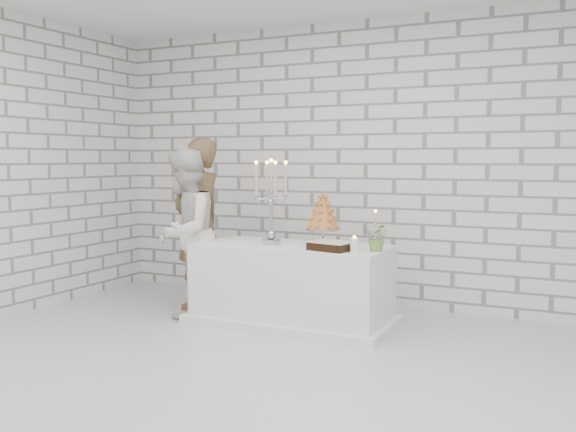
# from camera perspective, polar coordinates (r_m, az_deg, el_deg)

# --- Properties ---
(ground) EXTENTS (6.00, 5.00, 0.01)m
(ground) POSITION_cam_1_polar(r_m,az_deg,el_deg) (4.75, -3.27, -13.95)
(ground) COLOR silver
(ground) RESTS_ON ground
(wall_back) EXTENTS (6.00, 0.01, 3.00)m
(wall_back) POSITION_cam_1_polar(r_m,az_deg,el_deg) (6.78, 6.98, 4.66)
(wall_back) COLOR white
(wall_back) RESTS_ON ground
(cake_table) EXTENTS (1.80, 0.80, 0.75)m
(cake_table) POSITION_cam_1_polar(r_m,az_deg,el_deg) (6.02, 0.32, -6.14)
(cake_table) COLOR white
(cake_table) RESTS_ON ground
(groom) EXTENTS (0.50, 0.69, 1.77)m
(groom) POSITION_cam_1_polar(r_m,az_deg,el_deg) (6.68, -8.00, -0.65)
(groom) COLOR #402F1E
(groom) RESTS_ON ground
(bride) EXTENTS (0.81, 0.93, 1.65)m
(bride) POSITION_cam_1_polar(r_m,az_deg,el_deg) (6.36, -9.24, -1.49)
(bride) COLOR silver
(bride) RESTS_ON ground
(candelabra) EXTENTS (0.34, 0.34, 0.81)m
(candelabra) POSITION_cam_1_polar(r_m,az_deg,el_deg) (5.96, -1.52, 1.29)
(candelabra) COLOR #A5A5AF
(candelabra) RESTS_ON cake_table
(croquembouche) EXTENTS (0.35, 0.35, 0.51)m
(croquembouche) POSITION_cam_1_polar(r_m,az_deg,el_deg) (5.89, 3.16, -0.21)
(croquembouche) COLOR #A35C2B
(croquembouche) RESTS_ON cake_table
(chocolate_cake) EXTENTS (0.40, 0.33, 0.08)m
(chocolate_cake) POSITION_cam_1_polar(r_m,az_deg,el_deg) (5.61, 3.86, -2.67)
(chocolate_cake) COLOR black
(chocolate_cake) RESTS_ON cake_table
(pillar_candle) EXTENTS (0.10, 0.10, 0.12)m
(pillar_candle) POSITION_cam_1_polar(r_m,az_deg,el_deg) (5.53, 5.96, -2.61)
(pillar_candle) COLOR white
(pillar_candle) RESTS_ON cake_table
(extra_taper) EXTENTS (0.07, 0.07, 0.32)m
(extra_taper) POSITION_cam_1_polar(r_m,az_deg,el_deg) (5.83, 7.81, -1.24)
(extra_taper) COLOR #C0AE98
(extra_taper) RESTS_ON cake_table
(flowers) EXTENTS (0.23, 0.20, 0.24)m
(flowers) POSITION_cam_1_polar(r_m,az_deg,el_deg) (5.59, 8.03, -1.91)
(flowers) COLOR #407732
(flowers) RESTS_ON cake_table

